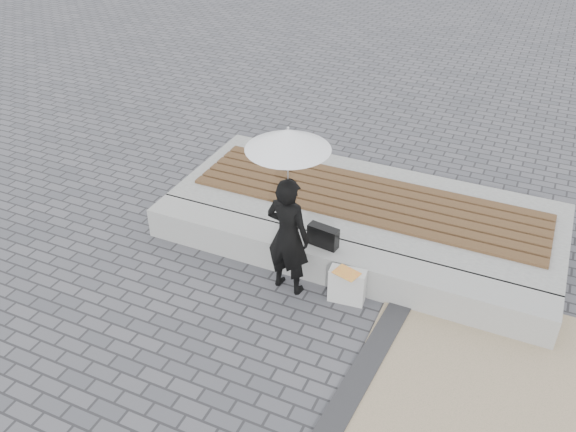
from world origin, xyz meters
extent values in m
plane|color=#4F4E54|center=(0.00, 0.00, 0.00)|extent=(80.00, 80.00, 0.00)
cube|color=#2C2C2F|center=(0.75, -0.50, 0.02)|extent=(0.61, 5.20, 0.04)
cube|color=#999995|center=(0.00, 1.60, 0.20)|extent=(5.00, 0.45, 0.40)
cube|color=#9FA09B|center=(0.00, 2.80, 0.20)|extent=(5.00, 2.00, 0.40)
imported|color=black|center=(-0.42, 1.18, 0.73)|extent=(0.58, 0.42, 1.47)
cylinder|color=#BCBCC1|center=(-0.42, 1.18, 1.37)|extent=(0.02, 0.02, 0.88)
cone|color=white|center=(-0.42, 1.18, 1.92)|extent=(0.88, 0.88, 0.22)
sphere|color=#BCBCC1|center=(-0.42, 1.18, 2.05)|extent=(0.03, 0.03, 0.03)
cube|color=black|center=(-0.16, 1.61, 0.53)|extent=(0.38, 0.18, 0.26)
cube|color=#B8B9B4|center=(0.28, 1.25, 0.21)|extent=(0.42, 0.21, 0.43)
cube|color=red|center=(0.28, 1.20, 0.43)|extent=(0.31, 0.26, 0.01)
camera|label=1|loc=(1.86, -3.81, 4.64)|focal=37.90mm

